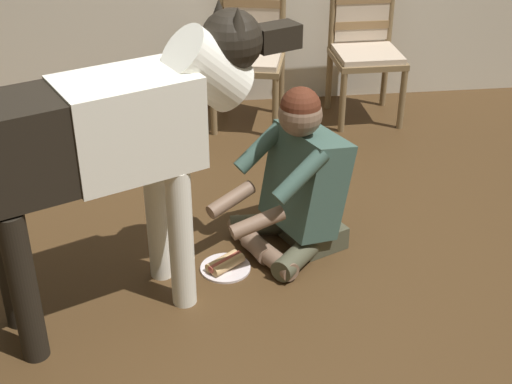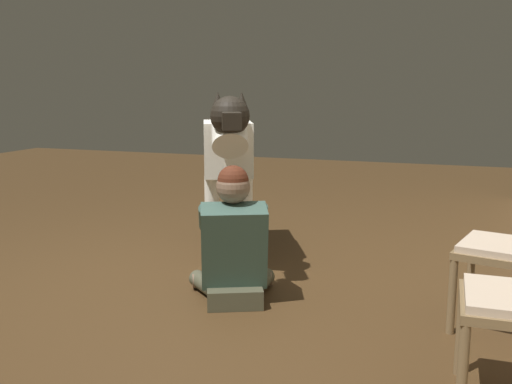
% 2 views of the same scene
% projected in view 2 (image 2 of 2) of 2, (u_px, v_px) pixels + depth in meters
% --- Properties ---
extents(ground_plane, '(13.93, 13.93, 0.00)m').
position_uv_depth(ground_plane, '(177.00, 283.00, 3.95)').
color(ground_plane, '#462F19').
extents(person_sitting_on_floor, '(0.73, 0.62, 0.86)m').
position_uv_depth(person_sitting_on_floor, '(233.00, 245.00, 3.59)').
color(person_sitting_on_floor, '#4A4936').
rests_on(person_sitting_on_floor, ground).
extents(large_dog, '(1.53, 0.80, 1.30)m').
position_uv_depth(large_dog, '(227.00, 152.00, 4.38)').
color(large_dog, white).
rests_on(large_dog, ground).
extents(hot_dog_on_plate, '(0.25, 0.25, 0.06)m').
position_uv_depth(hot_dog_on_plate, '(231.00, 275.00, 4.05)').
color(hot_dog_on_plate, silver).
rests_on(hot_dog_on_plate, ground).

